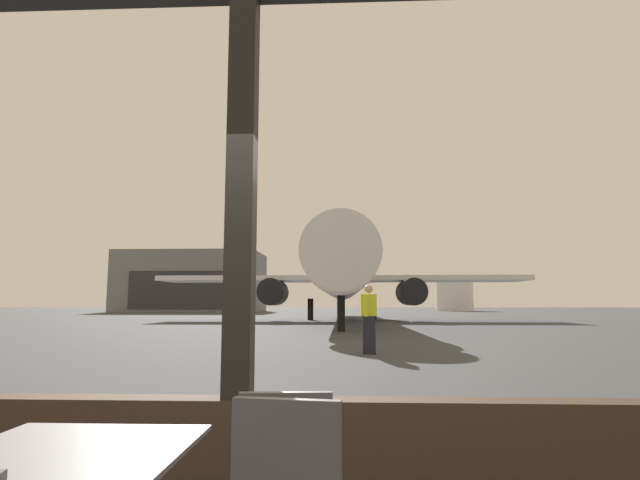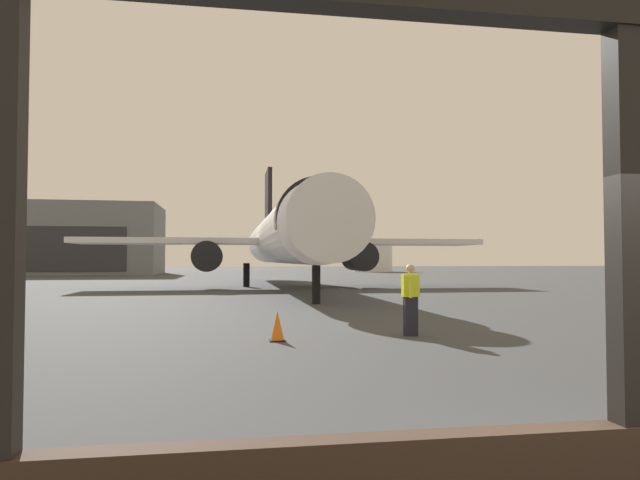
# 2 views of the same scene
# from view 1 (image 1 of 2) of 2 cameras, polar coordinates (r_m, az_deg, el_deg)

# --- Properties ---
(ground_plane) EXTENTS (220.00, 220.00, 0.00)m
(ground_plane) POSITION_cam_1_polar(r_m,az_deg,el_deg) (43.63, 1.67, -8.84)
(ground_plane) COLOR #383A3D
(window_frame) EXTENTS (9.04, 0.24, 3.88)m
(window_frame) POSITION_cam_1_polar(r_m,az_deg,el_deg) (3.69, -9.10, -5.37)
(window_frame) COLOR #38281E
(window_frame) RESTS_ON ground
(airplane) EXTENTS (26.77, 34.28, 10.10)m
(airplane) POSITION_cam_1_polar(r_m,az_deg,el_deg) (36.53, 2.48, -3.91)
(airplane) COLOR silver
(airplane) RESTS_ON ground
(ground_crew_worker) EXTENTS (0.40, 0.55, 1.74)m
(ground_crew_worker) POSITION_cam_1_polar(r_m,az_deg,el_deg) (12.97, 5.55, -8.78)
(ground_crew_worker) COLOR black
(ground_crew_worker) RESTS_ON ground
(traffic_cone) EXTENTS (0.36, 0.36, 0.69)m
(traffic_cone) POSITION_cam_1_polar(r_m,az_deg,el_deg) (12.89, -9.33, -11.29)
(traffic_cone) COLOR orange
(traffic_cone) RESTS_ON ground
(distant_hangar) EXTENTS (20.59, 12.88, 8.88)m
(distant_hangar) POSITION_cam_1_polar(r_m,az_deg,el_deg) (79.13, -14.21, -4.66)
(distant_hangar) COLOR slate
(distant_hangar) RESTS_ON ground
(fuel_storage_tank) EXTENTS (6.08, 6.08, 4.81)m
(fuel_storage_tank) POSITION_cam_1_polar(r_m,az_deg,el_deg) (86.56, 14.98, -6.18)
(fuel_storage_tank) COLOR white
(fuel_storage_tank) RESTS_ON ground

